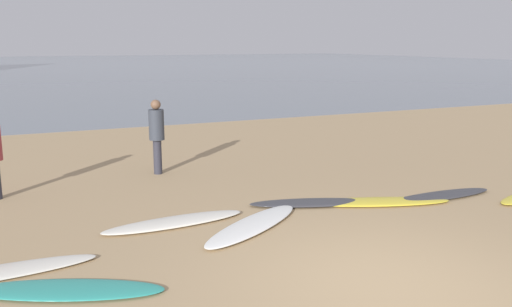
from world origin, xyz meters
TOP-DOWN VIEW (x-y plane):
  - ground_plane at (0.00, 10.00)m, footprint 120.00×120.00m
  - ocean_water at (0.00, 63.29)m, footprint 140.00×100.00m
  - surfboard_1 at (-3.39, 1.41)m, footprint 2.27×1.43m
  - surfboard_2 at (-1.62, 3.18)m, footprint 2.32×0.70m
  - surfboard_3 at (-0.57, 2.54)m, footprint 2.28×1.79m
  - surfboard_4 at (0.85, 3.21)m, footprint 2.22×1.18m
  - surfboard_5 at (1.94, 2.79)m, footprint 2.62×1.41m
  - surfboard_6 at (3.22, 2.63)m, footprint 2.24×0.48m
  - person_0 at (-1.00, 6.58)m, footprint 0.32×0.32m

SIDE VIEW (x-z plane):
  - ground_plane at x=0.00m, z-range -0.20..0.00m
  - ocean_water at x=0.00m, z-range 0.00..0.00m
  - surfboard_1 at x=-3.39m, z-range 0.00..0.07m
  - surfboard_5 at x=1.94m, z-range 0.00..0.07m
  - surfboard_6 at x=3.22m, z-range 0.00..0.08m
  - surfboard_4 at x=0.85m, z-range 0.00..0.08m
  - surfboard_2 at x=-1.62m, z-range 0.00..0.09m
  - surfboard_3 at x=-0.57m, z-range 0.00..0.09m
  - person_0 at x=-1.00m, z-range 0.14..1.74m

